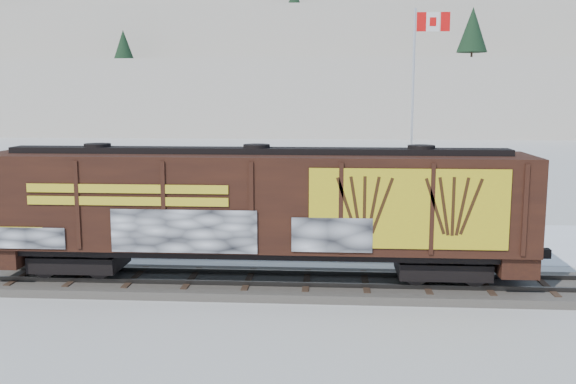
# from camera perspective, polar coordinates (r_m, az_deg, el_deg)

# --- Properties ---
(ground) EXTENTS (500.00, 500.00, 0.00)m
(ground) POSITION_cam_1_polar(r_m,az_deg,el_deg) (22.32, 6.87, -8.61)
(ground) COLOR white
(ground) RESTS_ON ground
(rail_track) EXTENTS (50.00, 3.40, 0.43)m
(rail_track) POSITION_cam_1_polar(r_m,az_deg,el_deg) (22.28, 6.87, -8.25)
(rail_track) COLOR #59544C
(rail_track) RESTS_ON ground
(parking_strip) EXTENTS (40.00, 8.00, 0.03)m
(parking_strip) POSITION_cam_1_polar(r_m,az_deg,el_deg) (29.56, 6.14, -4.27)
(parking_strip) COLOR white
(parking_strip) RESTS_ON ground
(hillside) EXTENTS (360.00, 110.00, 93.00)m
(hillside) POSITION_cam_1_polar(r_m,az_deg,el_deg) (161.27, 4.41, 11.38)
(hillside) COLOR white
(hillside) RESTS_ON ground
(hopper_railcar) EXTENTS (18.17, 3.06, 4.41)m
(hopper_railcar) POSITION_cam_1_polar(r_m,az_deg,el_deg) (21.75, -2.76, -1.16)
(hopper_railcar) COLOR black
(hopper_railcar) RESTS_ON rail_track
(flagpole) EXTENTS (2.30, 0.90, 11.11)m
(flagpole) POSITION_cam_1_polar(r_m,az_deg,el_deg) (35.63, 11.09, 4.43)
(flagpole) COLOR silver
(flagpole) RESTS_ON ground
(car_silver) EXTENTS (5.19, 3.39, 1.64)m
(car_silver) POSITION_cam_1_polar(r_m,az_deg,el_deg) (30.50, -11.79, -2.40)
(car_silver) COLOR #AAADB2
(car_silver) RESTS_ON parking_strip
(car_white) EXTENTS (4.86, 2.47, 1.53)m
(car_white) POSITION_cam_1_polar(r_m,az_deg,el_deg) (28.77, 7.82, -3.07)
(car_white) COLOR silver
(car_white) RESTS_ON parking_strip
(car_dark) EXTENTS (5.69, 2.95, 1.58)m
(car_dark) POSITION_cam_1_polar(r_m,az_deg,el_deg) (29.97, 10.35, -2.61)
(car_dark) COLOR black
(car_dark) RESTS_ON parking_strip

